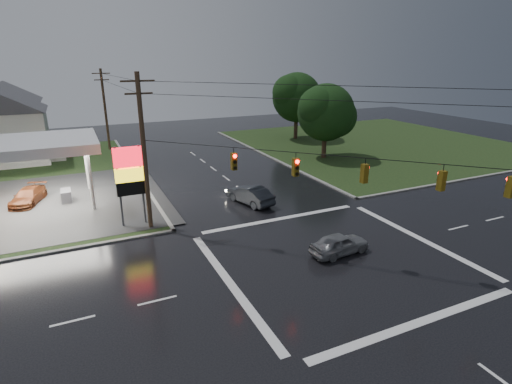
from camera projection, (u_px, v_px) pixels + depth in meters
name	position (u px, v px, depth m)	size (l,w,h in m)	color
ground	(334.00, 258.00, 24.89)	(120.00, 120.00, 0.00)	black
grass_ne	(377.00, 143.00, 57.57)	(36.00, 36.00, 0.08)	black
pylon_sign	(129.00, 173.00, 28.44)	(2.00, 0.35, 6.00)	#59595E
utility_pole_nw	(144.00, 151.00, 27.43)	(2.20, 0.32, 11.00)	#382619
utility_pole_n	(105.00, 109.00, 52.00)	(2.20, 0.32, 10.50)	#382619
traffic_signals	(342.00, 157.00, 22.80)	(26.87, 26.87, 1.47)	black
house_near	(3.00, 125.00, 46.06)	(11.05, 8.48, 8.60)	silver
house_far	(6.00, 113.00, 55.97)	(11.05, 8.48, 8.60)	silver
tree_ne_near	(327.00, 113.00, 47.63)	(7.99, 6.80, 8.98)	black
tree_ne_far	(298.00, 97.00, 58.94)	(8.46, 7.20, 9.80)	black
car_north	(250.00, 195.00, 33.89)	(1.65, 4.74, 1.56)	black
car_crossing	(339.00, 244.00, 25.20)	(1.61, 3.99, 1.36)	slate
car_pump	(28.00, 196.00, 33.85)	(1.86, 4.57, 1.33)	#542713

